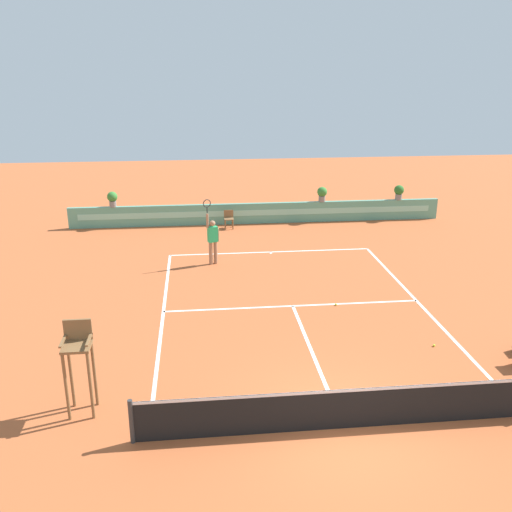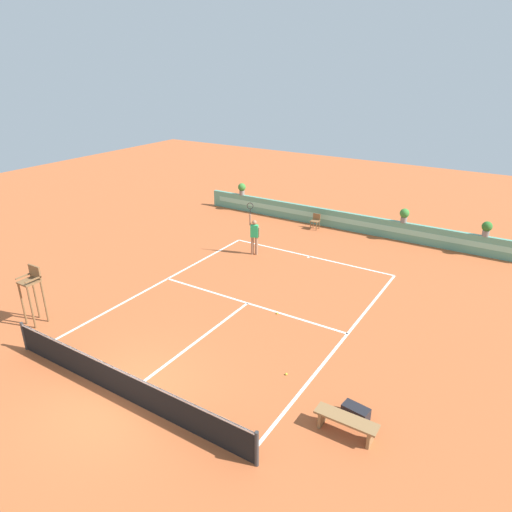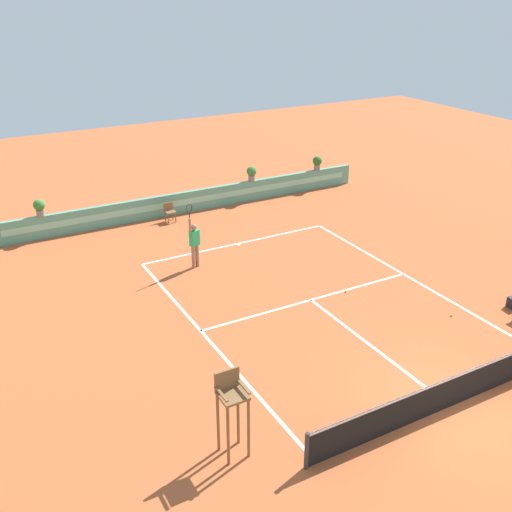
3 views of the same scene
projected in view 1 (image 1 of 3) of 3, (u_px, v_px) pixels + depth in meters
ground_plane at (295, 311)px, 17.53m from camera, size 60.00×60.00×0.00m
court_lines at (291, 302)px, 18.21m from camera, size 8.32×11.94×0.01m
net at (345, 407)px, 11.72m from camera, size 8.92×0.10×1.00m
back_wall_barrier at (258, 213)px, 27.14m from camera, size 18.00×0.21×1.00m
umpire_chair at (79, 357)px, 12.08m from camera, size 0.60×0.60×2.14m
ball_kid_chair at (229, 218)px, 26.31m from camera, size 0.44×0.44×0.85m
tennis_player at (213, 238)px, 21.37m from camera, size 0.59×0.33×2.58m
tennis_ball_near_baseline at (434, 345)px, 15.32m from camera, size 0.07×0.07×0.07m
tennis_ball_mid_court at (336, 305)px, 17.94m from camera, size 0.07×0.07×0.07m
potted_plant_right at (322, 193)px, 27.16m from camera, size 0.48×0.48×0.72m
potted_plant_far_left at (112, 198)px, 26.15m from camera, size 0.48×0.48×0.72m
potted_plant_far_right at (399, 191)px, 27.55m from camera, size 0.48×0.48×0.72m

